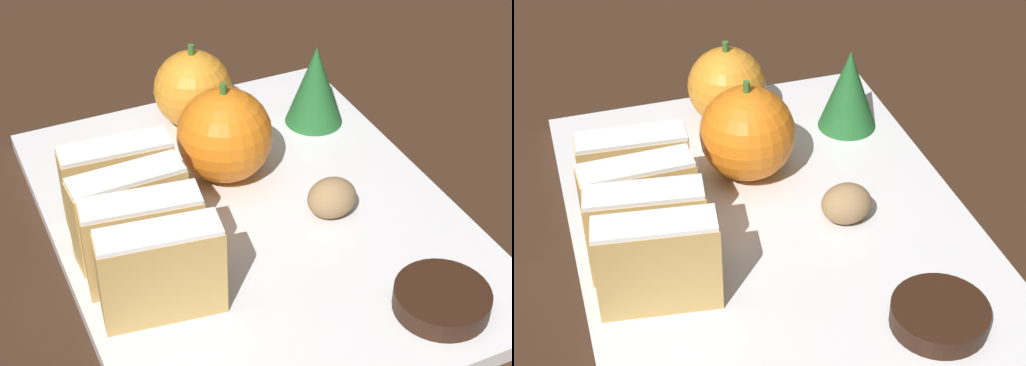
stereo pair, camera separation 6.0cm
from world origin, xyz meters
The scene contains 11 objects.
ground_plane centered at (0.00, 0.00, 0.00)m, with size 6.00×6.00×0.00m, color #382316.
serving_platter centered at (0.00, 0.00, 0.01)m, with size 0.28×0.36×0.01m.
stollen_slice_front centered at (-0.09, -0.06, 0.05)m, with size 0.08×0.04×0.07m.
stollen_slice_second centered at (-0.09, -0.03, 0.05)m, with size 0.08×0.04×0.07m.
stollen_slice_third centered at (-0.09, 0.00, 0.05)m, with size 0.08×0.03×0.07m.
stollen_slice_fourth centered at (-0.09, 0.03, 0.05)m, with size 0.08×0.03×0.07m.
orange_near centered at (0.00, 0.06, 0.05)m, with size 0.07×0.07×0.08m.
orange_far centered at (0.01, 0.14, 0.04)m, with size 0.06×0.06×0.07m.
walnut centered at (0.05, -0.02, 0.03)m, with size 0.04×0.03×0.03m.
chocolate_cookie centered at (0.07, -0.13, 0.02)m, with size 0.06×0.06×0.01m.
evergreen_sprig centered at (0.10, 0.10, 0.05)m, with size 0.05×0.05×0.07m.
Camera 1 is at (-0.20, -0.44, 0.40)m, focal length 60.00 mm.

